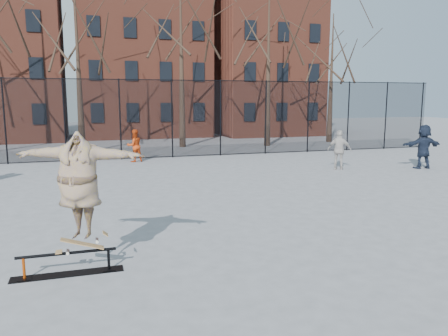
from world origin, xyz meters
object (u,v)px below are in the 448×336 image
object	(u,v)px
skater	(80,193)
bystander_white	(339,150)
bystander_navy	(424,147)
bystander_red	(134,146)
skateboard	(83,248)
skate_rail	(68,266)

from	to	relation	value
skater	bystander_white	bearing A→B (deg)	61.50
bystander_white	bystander_navy	size ratio (longest dim) A/B	0.88
skater	bystander_navy	xyz separation A→B (m)	(14.14, 7.73, -0.47)
skater	bystander_red	bearing A→B (deg)	102.68
bystander_red	skateboard	bearing A→B (deg)	64.26
skate_rail	skateboard	distance (m)	0.40
bystander_red	skater	bearing A→B (deg)	64.26
bystander_navy	skateboard	bearing A→B (deg)	34.72
bystander_red	bystander_white	distance (m)	9.57
skate_rail	skater	world-z (taller)	skater
skate_rail	bystander_white	size ratio (longest dim) A/B	1.11
skate_rail	skater	distance (m)	1.30
skate_rail	skateboard	xyz separation A→B (m)	(0.27, -0.00, 0.30)
skater	bystander_red	xyz separation A→B (m)	(2.30, 13.54, -0.65)
skater	bystander_white	world-z (taller)	skater
skater	bystander_red	size ratio (longest dim) A/B	1.45
bystander_navy	skater	bearing A→B (deg)	34.72
skate_rail	bystander_red	bearing A→B (deg)	79.28
skateboard	skater	size ratio (longest dim) A/B	0.36
skateboard	skater	distance (m)	0.97
skater	bystander_white	distance (m)	13.49
bystander_white	bystander_navy	xyz separation A→B (m)	(3.69, -0.78, 0.11)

